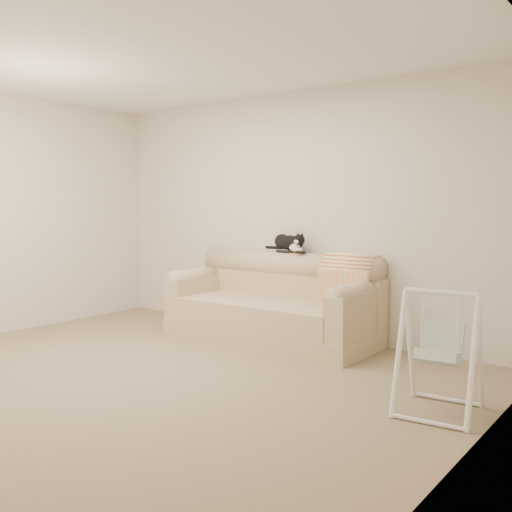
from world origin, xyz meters
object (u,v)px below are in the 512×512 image
(sofa, at_px, (274,306))
(remote_b, at_px, (301,252))
(tuxedo_cat, at_px, (289,242))
(baby_swing, at_px, (440,352))
(remote_a, at_px, (284,251))

(sofa, relative_size, remote_b, 13.56)
(tuxedo_cat, height_order, baby_swing, tuxedo_cat)
(sofa, height_order, remote_a, remote_a)
(sofa, xyz_separation_m, baby_swing, (2.11, -1.05, 0.07))
(tuxedo_cat, bearing_deg, remote_b, -10.20)
(remote_a, height_order, tuxedo_cat, tuxedo_cat)
(remote_b, relative_size, baby_swing, 0.19)
(remote_a, height_order, remote_b, remote_a)
(remote_b, height_order, baby_swing, remote_b)
(remote_a, xyz_separation_m, remote_b, (0.21, 0.01, -0.00))
(sofa, xyz_separation_m, tuxedo_cat, (0.01, 0.26, 0.65))
(remote_b, xyz_separation_m, tuxedo_cat, (-0.17, 0.03, 0.09))
(remote_a, xyz_separation_m, baby_swing, (2.14, -1.27, -0.49))
(sofa, height_order, remote_b, remote_b)
(sofa, bearing_deg, baby_swing, -26.53)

